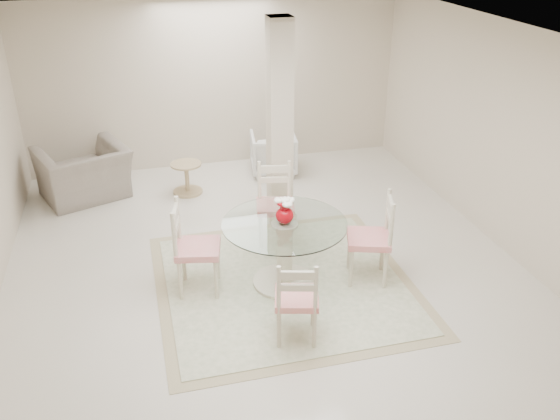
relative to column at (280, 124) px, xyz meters
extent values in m
plane|color=silver|center=(-0.50, -1.30, -1.35)|extent=(7.00, 7.00, 0.00)
cube|color=beige|center=(-0.50, 2.20, 0.00)|extent=(6.00, 0.02, 2.70)
cube|color=beige|center=(-0.50, -4.80, 0.00)|extent=(6.00, 0.02, 2.70)
cube|color=beige|center=(2.50, -1.30, 0.00)|extent=(0.02, 7.00, 2.70)
cube|color=white|center=(-0.50, -1.30, 1.35)|extent=(6.00, 7.00, 0.02)
cube|color=beige|center=(0.00, 0.00, 0.00)|extent=(0.30, 0.30, 2.70)
cube|color=tan|center=(-0.37, -1.64, -1.35)|extent=(2.87, 2.87, 0.01)
cube|color=#ECE8C8|center=(-0.37, -1.64, -1.34)|extent=(2.63, 2.63, 0.01)
cylinder|color=beige|center=(-0.37, -1.64, -1.32)|extent=(0.72, 0.72, 0.05)
cylinder|color=beige|center=(-0.37, -1.64, -0.94)|extent=(0.18, 0.18, 0.74)
cylinder|color=beige|center=(-0.37, -1.64, -0.59)|extent=(0.29, 0.29, 0.03)
cylinder|color=white|center=(-0.37, -1.64, -0.57)|extent=(1.37, 1.37, 0.01)
ellipsoid|color=#A7050E|center=(-0.37, -1.64, -0.47)|extent=(0.20, 0.20, 0.19)
cylinder|color=#A7050E|center=(-0.37, -1.64, -0.35)|extent=(0.10, 0.10, 0.05)
cylinder|color=#A7050E|center=(-0.37, -1.64, -0.31)|extent=(0.17, 0.17, 0.02)
ellipsoid|color=white|center=(-0.37, -1.64, -0.29)|extent=(0.11, 0.11, 0.05)
ellipsoid|color=white|center=(-0.31, -1.62, -0.30)|extent=(0.11, 0.11, 0.05)
ellipsoid|color=white|center=(-0.42, -1.61, -0.30)|extent=(0.11, 0.11, 0.05)
ellipsoid|color=white|center=(-0.36, -1.70, -0.31)|extent=(0.11, 0.11, 0.05)
cylinder|color=beige|center=(0.45, -1.53, -1.11)|extent=(0.05, 0.05, 0.49)
cylinder|color=beige|center=(0.33, -1.90, -1.11)|extent=(0.05, 0.05, 0.49)
cylinder|color=beige|center=(0.81, -1.65, -1.11)|extent=(0.05, 0.05, 0.49)
cylinder|color=beige|center=(0.69, -2.01, -1.11)|extent=(0.05, 0.05, 0.49)
cube|color=red|center=(0.57, -1.77, -0.82)|extent=(0.59, 0.59, 0.07)
cube|color=beige|center=(0.77, -1.84, -0.47)|extent=(0.18, 0.42, 0.57)
cylinder|color=beige|center=(-0.46, -0.85, -1.11)|extent=(0.05, 0.05, 0.48)
cylinder|color=beige|center=(-0.09, -0.92, -1.11)|extent=(0.05, 0.05, 0.48)
cylinder|color=beige|center=(-0.39, -0.48, -1.11)|extent=(0.05, 0.05, 0.48)
cylinder|color=beige|center=(-0.02, -0.55, -1.11)|extent=(0.05, 0.05, 0.48)
cube|color=red|center=(-0.24, -0.70, -0.83)|extent=(0.54, 0.54, 0.07)
cube|color=beige|center=(-0.20, -0.50, -0.48)|extent=(0.42, 0.13, 0.56)
cylinder|color=beige|center=(-1.16, -1.74, -1.10)|extent=(0.05, 0.05, 0.49)
cylinder|color=beige|center=(-1.08, -1.36, -1.10)|extent=(0.05, 0.05, 0.49)
cylinder|color=beige|center=(-1.54, -1.66, -1.10)|extent=(0.05, 0.05, 0.49)
cylinder|color=beige|center=(-1.46, -1.28, -1.10)|extent=(0.05, 0.05, 0.49)
cube|color=red|center=(-1.31, -1.51, -0.82)|extent=(0.56, 0.56, 0.08)
cube|color=beige|center=(-1.52, -1.47, -0.46)|extent=(0.13, 0.43, 0.58)
cylinder|color=beige|center=(-0.29, -2.46, -1.13)|extent=(0.04, 0.04, 0.44)
cylinder|color=beige|center=(-0.62, -2.37, -1.13)|extent=(0.04, 0.04, 0.44)
cylinder|color=beige|center=(-0.38, -2.79, -1.13)|extent=(0.04, 0.04, 0.44)
cylinder|color=beige|center=(-0.71, -2.70, -1.13)|extent=(0.04, 0.04, 0.44)
cube|color=red|center=(-0.50, -2.58, -0.88)|extent=(0.51, 0.51, 0.07)
cube|color=beige|center=(-0.55, -2.77, -0.56)|extent=(0.38, 0.14, 0.51)
imported|color=gray|center=(-2.62, 1.32, -0.96)|extent=(1.49, 1.40, 0.77)
imported|color=white|center=(0.29, 1.55, -1.02)|extent=(0.80, 0.81, 0.66)
cylinder|color=tan|center=(-1.15, 1.10, -1.33)|extent=(0.44, 0.44, 0.04)
cylinder|color=tan|center=(-1.15, 1.10, -1.11)|extent=(0.06, 0.06, 0.42)
cylinder|color=tan|center=(-1.15, 1.10, -0.89)|extent=(0.46, 0.46, 0.03)
camera|label=1|loc=(-1.84, -7.11, 2.47)|focal=38.00mm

